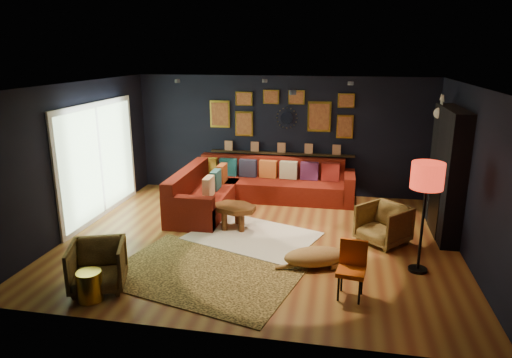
% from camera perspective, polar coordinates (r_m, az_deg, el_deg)
% --- Properties ---
extents(floor, '(6.50, 6.50, 0.00)m').
position_cam_1_polar(floor, '(7.88, 0.47, -7.52)').
color(floor, olive).
rests_on(floor, ground).
extents(room_walls, '(6.50, 6.50, 6.50)m').
position_cam_1_polar(room_walls, '(7.40, 0.50, 3.89)').
color(room_walls, black).
rests_on(room_walls, ground).
extents(sectional, '(3.41, 2.69, 0.86)m').
position_cam_1_polar(sectional, '(9.55, -1.21, -1.24)').
color(sectional, maroon).
rests_on(sectional, ground).
extents(ledge, '(3.20, 0.12, 0.04)m').
position_cam_1_polar(ledge, '(10.13, 3.20, 3.22)').
color(ledge, black).
rests_on(ledge, room_walls).
extents(gallery_wall, '(3.15, 0.04, 1.02)m').
position_cam_1_polar(gallery_wall, '(10.01, 3.23, 8.23)').
color(gallery_wall, gold).
rests_on(gallery_wall, room_walls).
extents(sunburst_mirror, '(0.47, 0.16, 0.47)m').
position_cam_1_polar(sunburst_mirror, '(10.02, 3.87, 7.60)').
color(sunburst_mirror, silver).
rests_on(sunburst_mirror, room_walls).
extents(fireplace, '(0.31, 1.60, 2.20)m').
position_cam_1_polar(fireplace, '(8.49, 22.66, 0.24)').
color(fireplace, black).
rests_on(fireplace, ground).
extents(deer_head, '(0.50, 0.28, 0.45)m').
position_cam_1_polar(deer_head, '(8.79, 23.03, 7.57)').
color(deer_head, white).
rests_on(deer_head, fireplace).
extents(sliding_door, '(0.06, 2.80, 2.20)m').
position_cam_1_polar(sliding_door, '(9.17, -19.00, 2.19)').
color(sliding_door, white).
rests_on(sliding_door, ground).
extents(ceiling_spots, '(3.30, 2.50, 0.06)m').
position_cam_1_polar(ceiling_spots, '(8.05, 1.55, 11.80)').
color(ceiling_spots, black).
rests_on(ceiling_spots, room_walls).
extents(shag_rug, '(2.45, 2.11, 0.03)m').
position_cam_1_polar(shag_rug, '(7.97, -0.42, -7.16)').
color(shag_rug, white).
rests_on(shag_rug, ground).
extents(leopard_rug, '(3.05, 2.50, 0.02)m').
position_cam_1_polar(leopard_rug, '(6.80, -6.48, -11.56)').
color(leopard_rug, tan).
rests_on(leopard_rug, ground).
extents(coffee_table, '(1.01, 0.88, 0.42)m').
position_cam_1_polar(coffee_table, '(8.19, -2.67, -3.90)').
color(coffee_table, '#583113').
rests_on(coffee_table, shag_rug).
extents(pouf, '(0.56, 0.56, 0.36)m').
position_cam_1_polar(pouf, '(9.23, -6.11, -2.68)').
color(pouf, '#A41C1B').
rests_on(pouf, shag_rug).
extents(armchair_left, '(0.88, 0.86, 0.72)m').
position_cam_1_polar(armchair_left, '(6.57, -19.21, -9.98)').
color(armchair_left, '#B58D41').
rests_on(armchair_left, ground).
extents(armchair_right, '(0.97, 0.96, 0.73)m').
position_cam_1_polar(armchair_right, '(7.89, 15.65, -5.27)').
color(armchair_right, '#B58D41').
rests_on(armchair_right, ground).
extents(gold_stool, '(0.32, 0.32, 0.40)m').
position_cam_1_polar(gold_stool, '(6.39, -20.06, -12.44)').
color(gold_stool, gold).
rests_on(gold_stool, ground).
extents(orange_chair, '(0.40, 0.40, 0.76)m').
position_cam_1_polar(orange_chair, '(6.14, 11.92, -10.43)').
color(orange_chair, black).
rests_on(orange_chair, ground).
extents(floor_lamp, '(0.45, 0.45, 1.64)m').
position_cam_1_polar(floor_lamp, '(6.75, 20.59, -0.20)').
color(floor_lamp, black).
rests_on(floor_lamp, ground).
extents(dog, '(1.43, 1.02, 0.41)m').
position_cam_1_polar(dog, '(6.90, 7.46, -9.19)').
color(dog, '#BB7F4B').
rests_on(dog, leopard_rug).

